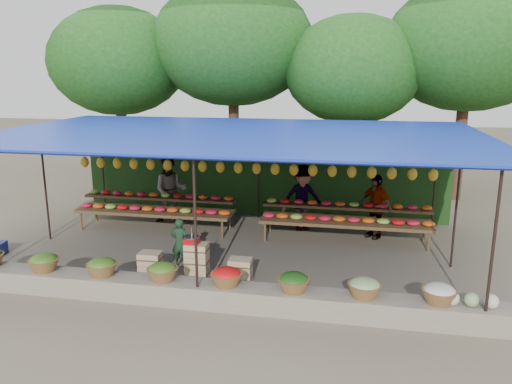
# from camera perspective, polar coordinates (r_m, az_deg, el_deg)

# --- Properties ---
(ground) EXTENTS (60.00, 60.00, 0.00)m
(ground) POSITION_cam_1_polar(r_m,az_deg,el_deg) (11.80, -2.39, -6.84)
(ground) COLOR brown
(ground) RESTS_ON ground
(stone_curb) EXTENTS (10.60, 0.55, 0.40)m
(stone_curb) POSITION_cam_1_polar(r_m,az_deg,el_deg) (9.27, -6.41, -11.47)
(stone_curb) COLOR #6C6457
(stone_curb) RESTS_ON ground
(stall_canopy) EXTENTS (10.80, 6.60, 2.82)m
(stall_canopy) POSITION_cam_1_polar(r_m,az_deg,el_deg) (11.22, -2.44, 6.18)
(stall_canopy) COLOR black
(stall_canopy) RESTS_ON ground
(produce_baskets) EXTENTS (8.98, 0.58, 0.34)m
(produce_baskets) POSITION_cam_1_polar(r_m,az_deg,el_deg) (9.16, -7.08, -9.34)
(produce_baskets) COLOR brown
(produce_baskets) RESTS_ON stone_curb
(netting_backdrop) EXTENTS (10.60, 0.06, 2.50)m
(netting_backdrop) POSITION_cam_1_polar(r_m,az_deg,el_deg) (14.43, 0.46, 2.13)
(netting_backdrop) COLOR #1E4117
(netting_backdrop) RESTS_ON ground
(tree_row) EXTENTS (16.51, 5.50, 7.12)m
(tree_row) POSITION_cam_1_polar(r_m,az_deg,el_deg) (16.98, 4.11, 15.54)
(tree_row) COLOR #3D2516
(tree_row) RESTS_ON ground
(fruit_table_left) EXTENTS (4.21, 0.95, 0.93)m
(fruit_table_left) POSITION_cam_1_polar(r_m,az_deg,el_deg) (13.59, -11.36, -1.66)
(fruit_table_left) COLOR #4E3A1F
(fruit_table_left) RESTS_ON ground
(fruit_table_right) EXTENTS (4.21, 0.95, 0.93)m
(fruit_table_right) POSITION_cam_1_polar(r_m,az_deg,el_deg) (12.60, 10.22, -2.81)
(fruit_table_right) COLOR #4E3A1F
(fruit_table_right) RESTS_ON ground
(crate_counter) EXTENTS (2.36, 0.35, 0.77)m
(crate_counter) POSITION_cam_1_polar(r_m,az_deg,el_deg) (10.26, -6.92, -8.28)
(crate_counter) COLOR tan
(crate_counter) RESTS_ON ground
(weighing_scale) EXTENTS (0.31, 0.31, 0.33)m
(weighing_scale) POSITION_cam_1_polar(r_m,az_deg,el_deg) (10.09, -7.34, -5.41)
(weighing_scale) COLOR red
(weighing_scale) RESTS_ON crate_counter
(vendor_seated) EXTENTS (0.40, 0.26, 1.10)m
(vendor_seated) POSITION_cam_1_polar(r_m,az_deg,el_deg) (10.85, -8.68, -5.76)
(vendor_seated) COLOR #18361E
(vendor_seated) RESTS_ON ground
(customer_left) EXTENTS (1.04, 0.89, 1.85)m
(customer_left) POSITION_cam_1_polar(r_m,az_deg,el_deg) (14.01, -9.74, 0.22)
(customer_left) COLOR slate
(customer_left) RESTS_ON ground
(customer_mid) EXTENTS (1.31, 1.07, 1.76)m
(customer_mid) POSITION_cam_1_polar(r_m,az_deg,el_deg) (13.18, 5.35, -0.68)
(customer_mid) COLOR slate
(customer_mid) RESTS_ON ground
(customer_right) EXTENTS (0.99, 0.93, 1.64)m
(customer_right) POSITION_cam_1_polar(r_m,az_deg,el_deg) (12.91, 13.48, -1.58)
(customer_right) COLOR slate
(customer_right) RESTS_ON ground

